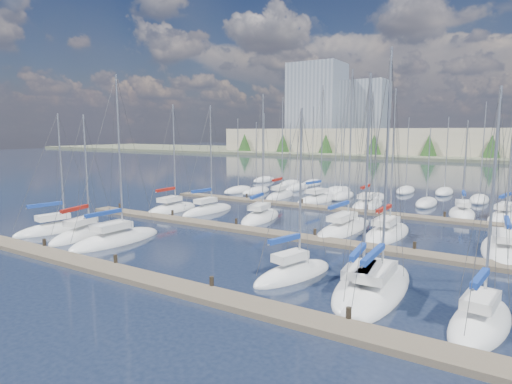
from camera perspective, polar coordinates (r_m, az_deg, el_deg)
The scene contains 24 objects.
ground at distance 78.01m, azimuth 18.22°, elevation 1.11°, with size 400.00×400.00×0.00m, color #1E273C.
dock_near at distance 26.69m, azimuth -14.05°, elevation -11.32°, with size 44.00×1.93×1.10m.
dock_mid at distance 37.32m, azimuth 1.65°, elevation -5.49°, with size 44.00×1.93×1.10m.
dock_far at distance 49.66m, azimuth 9.85°, elevation -2.20°, with size 44.00×1.93×1.10m.
sailboat_d at distance 27.00m, azimuth 4.99°, elevation -10.78°, with size 3.74×6.79×11.01m.
sailboat_a at distance 42.65m, azimuth -24.92°, elevation -4.49°, with size 3.63×7.98×11.22m.
sailboat_q at distance 50.94m, azimuth 25.77°, elevation -2.61°, with size 3.66×7.62×10.84m.
sailboat_r at distance 51.37m, azimuth 30.41°, elevation -2.82°, with size 4.51×9.70×15.09m.
sailboat_b at distance 39.83m, azimuth -21.89°, elevation -5.18°, with size 4.25×8.24×11.07m.
sailboat_g at distance 23.09m, azimuth 27.74°, elevation -15.07°, with size 3.12×7.00×11.64m.
sailboat_o at distance 55.83m, azimuth 8.24°, elevation -0.99°, with size 4.23×8.67×15.42m.
sailboat_m at distance 37.06m, azimuth 30.18°, elevation -6.67°, with size 3.85×10.22×13.69m.
sailboat_e at distance 25.37m, azimuth 13.74°, elevation -12.27°, with size 3.41×8.21×12.78m.
sailboat_n at distance 58.64m, azimuth 3.23°, elevation -0.48°, with size 3.20×8.07×14.21m.
sailboat_i at distance 47.94m, azimuth -6.43°, elevation -2.44°, with size 2.81×7.66×12.47m.
sailboat_c at distance 36.92m, azimuth -18.15°, elevation -6.00°, with size 3.38×8.57×14.08m.
sailboat_k at distance 39.70m, azimuth 11.66°, elevation -4.78°, with size 3.28×10.25×15.10m.
sailboat_p at distance 52.92m, azimuth 14.64°, elevation -1.68°, with size 3.16×8.61×14.34m.
sailboat_f at distance 25.37m, azimuth 15.92°, elevation -12.36°, with size 3.13×10.12×14.12m.
sailboat_h at distance 49.50m, azimuth -11.15°, elevation -2.23°, with size 2.96×7.49×12.64m.
sailboat_j at distance 43.97m, azimuth 0.60°, elevation -3.37°, with size 4.16×8.31×13.39m.
sailboat_l at distance 38.75m, azimuth 17.05°, elevation -5.30°, with size 3.16×8.86×13.22m.
distant_boats at distance 63.85m, azimuth 10.92°, elevation 0.18°, with size 36.93×20.75×13.30m.
shoreline at distance 168.08m, azimuth 21.34°, elevation 7.03°, with size 400.00×60.00×38.00m.
Camera 1 is at (18.32, -15.31, 8.90)m, focal length 30.00 mm.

